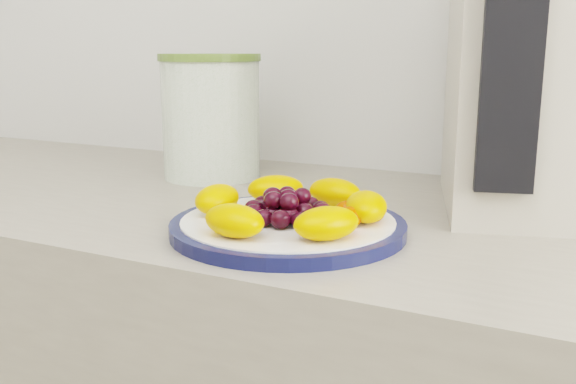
% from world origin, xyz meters
% --- Properties ---
extents(plate_rim, '(0.28, 0.28, 0.01)m').
position_xyz_m(plate_rim, '(-0.03, 1.06, 0.91)').
color(plate_rim, '#0E143D').
rests_on(plate_rim, counter).
extents(plate_face, '(0.25, 0.25, 0.02)m').
position_xyz_m(plate_face, '(-0.03, 1.06, 0.91)').
color(plate_face, white).
rests_on(plate_face, counter).
extents(canister, '(0.18, 0.18, 0.19)m').
position_xyz_m(canister, '(-0.29, 1.31, 1.00)').
color(canister, '#346913').
rests_on(canister, counter).
extents(canister_lid, '(0.19, 0.19, 0.01)m').
position_xyz_m(canister_lid, '(-0.29, 1.31, 1.10)').
color(canister_lid, '#5A7731').
rests_on(canister_lid, canister).
extents(appliance_body, '(0.29, 0.35, 0.38)m').
position_xyz_m(appliance_body, '(0.21, 1.33, 1.09)').
color(appliance_body, '#B2A997').
rests_on(appliance_body, counter).
extents(appliance_panel, '(0.07, 0.04, 0.28)m').
position_xyz_m(appliance_panel, '(0.20, 1.16, 1.09)').
color(appliance_panel, black).
rests_on(appliance_panel, appliance_body).
extents(fruit_plate, '(0.24, 0.24, 0.04)m').
position_xyz_m(fruit_plate, '(-0.02, 1.07, 0.93)').
color(fruit_plate, '#FF9000').
rests_on(fruit_plate, plate_face).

